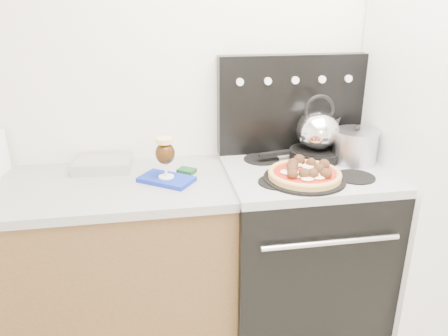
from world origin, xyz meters
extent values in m
cube|color=silver|center=(0.00, 1.50, 1.25)|extent=(3.50, 0.01, 2.50)
cube|color=brown|center=(-1.02, 1.20, 0.43)|extent=(1.45, 0.60, 0.86)
cube|color=#9E9EA0|center=(-1.02, 1.20, 0.88)|extent=(1.48, 0.63, 0.04)
cube|color=black|center=(0.08, 1.18, 0.44)|extent=(0.76, 0.65, 0.88)
cube|color=#ADADB2|center=(0.08, 1.18, 0.90)|extent=(0.76, 0.65, 0.04)
cube|color=black|center=(0.08, 1.45, 1.17)|extent=(0.76, 0.08, 0.50)
cube|color=silver|center=(0.78, 1.15, 0.95)|extent=(0.64, 0.68, 1.90)
cube|color=white|center=(-0.88, 1.38, 0.93)|extent=(0.28, 0.22, 0.05)
cube|color=#132BAA|center=(-0.58, 1.17, 0.91)|extent=(0.28, 0.25, 0.02)
cylinder|color=black|center=(0.02, 1.04, 0.93)|extent=(0.40, 0.40, 0.01)
cylinder|color=black|center=(0.17, 1.30, 0.94)|extent=(0.31, 0.31, 0.05)
cylinder|color=silver|center=(0.34, 1.21, 1.00)|extent=(0.24, 0.24, 0.15)
camera|label=1|loc=(-0.63, -0.68, 1.67)|focal=35.00mm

